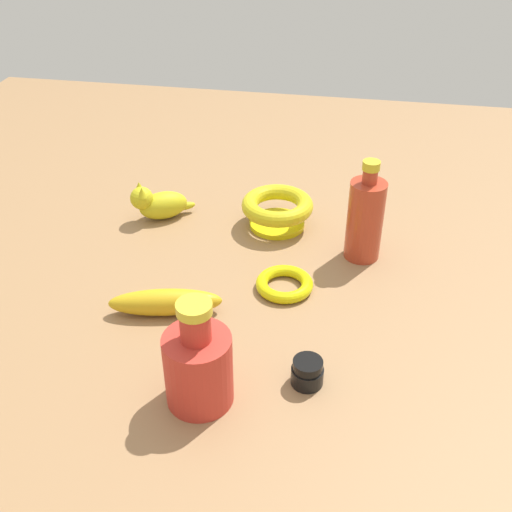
{
  "coord_description": "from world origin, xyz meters",
  "views": [
    {
      "loc": [
        -0.81,
        -0.15,
        0.65
      ],
      "look_at": [
        0.0,
        0.0,
        0.09
      ],
      "focal_mm": 43.21,
      "sensor_mm": 36.0,
      "label": 1
    }
  ],
  "objects_px": {
    "banana": "(165,302)",
    "bangle": "(284,284)",
    "bottle_tall": "(365,218)",
    "nail_polish_jar": "(307,372)",
    "bowl": "(278,208)",
    "bottle_short": "(198,365)",
    "cat_figurine": "(158,203)"
  },
  "relations": [
    {
      "from": "banana",
      "to": "bangle",
      "type": "height_order",
      "value": "banana"
    },
    {
      "from": "banana",
      "to": "bangle",
      "type": "xyz_separation_m",
      "value": [
        0.1,
        -0.18,
        -0.01
      ]
    },
    {
      "from": "bottle_tall",
      "to": "bangle",
      "type": "bearing_deg",
      "value": 135.12
    },
    {
      "from": "nail_polish_jar",
      "to": "bottle_tall",
      "type": "height_order",
      "value": "bottle_tall"
    },
    {
      "from": "nail_polish_jar",
      "to": "bowl",
      "type": "relative_size",
      "value": 0.33
    },
    {
      "from": "banana",
      "to": "bowl",
      "type": "bearing_deg",
      "value": -127.54
    },
    {
      "from": "banana",
      "to": "nail_polish_jar",
      "type": "bearing_deg",
      "value": 142.08
    },
    {
      "from": "nail_polish_jar",
      "to": "bottle_tall",
      "type": "xyz_separation_m",
      "value": [
        0.34,
        -0.06,
        0.06
      ]
    },
    {
      "from": "bottle_short",
      "to": "cat_figurine",
      "type": "xyz_separation_m",
      "value": [
        0.46,
        0.21,
        -0.03
      ]
    },
    {
      "from": "nail_polish_jar",
      "to": "bottle_short",
      "type": "distance_m",
      "value": 0.16
    },
    {
      "from": "banana",
      "to": "nail_polish_jar",
      "type": "relative_size",
      "value": 3.95
    },
    {
      "from": "bottle_short",
      "to": "cat_figurine",
      "type": "relative_size",
      "value": 1.4
    },
    {
      "from": "banana",
      "to": "bottle_tall",
      "type": "bearing_deg",
      "value": -156.59
    },
    {
      "from": "banana",
      "to": "bottle_short",
      "type": "distance_m",
      "value": 0.2
    },
    {
      "from": "nail_polish_jar",
      "to": "bangle",
      "type": "xyz_separation_m",
      "value": [
        0.21,
        0.06,
        -0.01
      ]
    },
    {
      "from": "bottle_short",
      "to": "bangle",
      "type": "bearing_deg",
      "value": -16.61
    },
    {
      "from": "banana",
      "to": "cat_figurine",
      "type": "height_order",
      "value": "cat_figurine"
    },
    {
      "from": "cat_figurine",
      "to": "bangle",
      "type": "bearing_deg",
      "value": -123.79
    },
    {
      "from": "nail_polish_jar",
      "to": "cat_figurine",
      "type": "distance_m",
      "value": 0.53
    },
    {
      "from": "cat_figurine",
      "to": "nail_polish_jar",
      "type": "bearing_deg",
      "value": -139.27
    },
    {
      "from": "nail_polish_jar",
      "to": "bottle_tall",
      "type": "relative_size",
      "value": 0.24
    },
    {
      "from": "bottle_tall",
      "to": "cat_figurine",
      "type": "relative_size",
      "value": 1.61
    },
    {
      "from": "bowl",
      "to": "banana",
      "type": "bearing_deg",
      "value": 155.3
    },
    {
      "from": "cat_figurine",
      "to": "bottle_short",
      "type": "bearing_deg",
      "value": -155.95
    },
    {
      "from": "bottle_tall",
      "to": "bowl",
      "type": "bearing_deg",
      "value": 65.61
    },
    {
      "from": "bangle",
      "to": "bottle_tall",
      "type": "distance_m",
      "value": 0.19
    },
    {
      "from": "bangle",
      "to": "cat_figurine",
      "type": "height_order",
      "value": "cat_figurine"
    },
    {
      "from": "banana",
      "to": "cat_figurine",
      "type": "distance_m",
      "value": 0.31
    },
    {
      "from": "banana",
      "to": "cat_figurine",
      "type": "xyz_separation_m",
      "value": [
        0.29,
        0.1,
        0.01
      ]
    },
    {
      "from": "nail_polish_jar",
      "to": "cat_figurine",
      "type": "height_order",
      "value": "cat_figurine"
    },
    {
      "from": "bangle",
      "to": "bottle_tall",
      "type": "xyz_separation_m",
      "value": [
        0.13,
        -0.13,
        0.07
      ]
    },
    {
      "from": "bangle",
      "to": "cat_figurine",
      "type": "distance_m",
      "value": 0.35
    }
  ]
}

